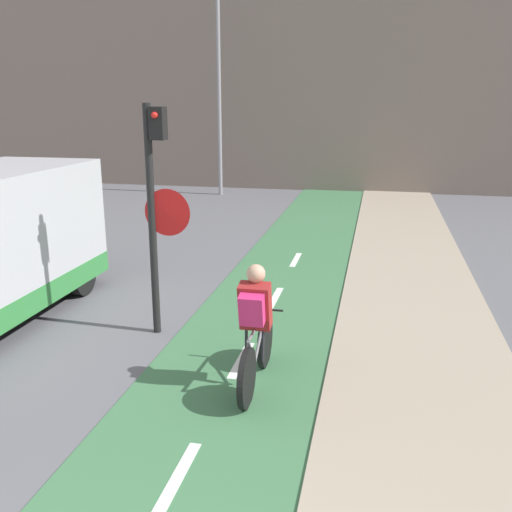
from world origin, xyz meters
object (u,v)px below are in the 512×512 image
street_lamp_far (219,66)px  street_lamp_sidewalk (405,76)px  cyclist_near (256,331)px  traffic_light_pole (156,196)px

street_lamp_far → street_lamp_sidewalk: 7.00m
cyclist_near → street_lamp_sidewalk: bearing=83.0°
traffic_light_pole → street_lamp_sidewalk: 16.03m
street_lamp_sidewalk → cyclist_near: (-2.07, -16.77, -3.46)m
street_lamp_far → cyclist_near: (4.30, -13.88, -3.74)m
traffic_light_pole → street_lamp_far: size_ratio=0.45×
traffic_light_pole → cyclist_near: size_ratio=1.90×
traffic_light_pole → street_lamp_sidewalk: street_lamp_sidewalk is taller
traffic_light_pole → street_lamp_far: street_lamp_far is taller
street_lamp_sidewalk → cyclist_near: size_ratio=3.94×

